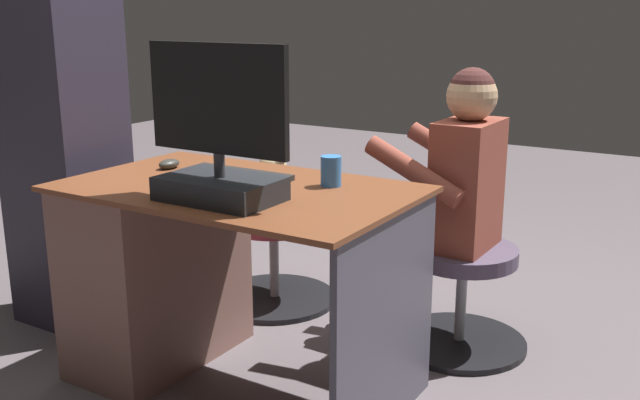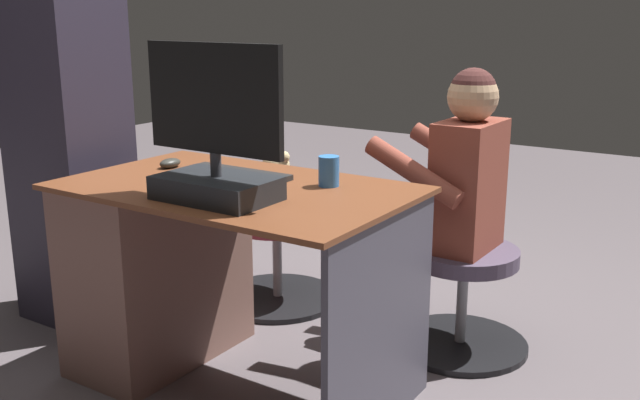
% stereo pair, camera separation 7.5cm
% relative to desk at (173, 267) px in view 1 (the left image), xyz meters
% --- Properties ---
extents(ground_plane, '(10.00, 10.00, 0.00)m').
position_rel_desk_xyz_m(ground_plane, '(-0.32, -0.35, -0.40)').
color(ground_plane, '#60565A').
extents(desk, '(1.22, 0.75, 0.75)m').
position_rel_desk_xyz_m(desk, '(0.00, 0.00, 0.00)').
color(desk, brown).
rests_on(desk, ground_plane).
extents(monitor, '(0.52, 0.24, 0.50)m').
position_rel_desk_xyz_m(monitor, '(-0.39, 0.18, 0.51)').
color(monitor, black).
rests_on(monitor, desk).
extents(keyboard, '(0.42, 0.14, 0.02)m').
position_rel_desk_xyz_m(keyboard, '(-0.23, -0.11, 0.37)').
color(keyboard, '#262626').
rests_on(keyboard, desk).
extents(computer_mouse, '(0.06, 0.10, 0.04)m').
position_rel_desk_xyz_m(computer_mouse, '(0.08, -0.09, 0.38)').
color(computer_mouse, '#2F2F2A').
rests_on(computer_mouse, desk).
extents(cup, '(0.07, 0.07, 0.11)m').
position_rel_desk_xyz_m(cup, '(-0.60, -0.17, 0.41)').
color(cup, '#3372BF').
rests_on(cup, desk).
extents(tv_remote, '(0.11, 0.15, 0.02)m').
position_rel_desk_xyz_m(tv_remote, '(-0.20, 0.01, 0.37)').
color(tv_remote, black).
rests_on(tv_remote, desk).
extents(office_chair_teddy, '(0.58, 0.58, 0.43)m').
position_rel_desk_xyz_m(office_chair_teddy, '(0.03, -0.71, -0.17)').
color(office_chair_teddy, black).
rests_on(office_chair_teddy, ground_plane).
extents(teddy_bear, '(0.21, 0.22, 0.30)m').
position_rel_desk_xyz_m(teddy_bear, '(0.03, -0.72, 0.16)').
color(teddy_bear, '#D7BC84').
rests_on(teddy_bear, office_chair_teddy).
extents(visitor_chair, '(0.55, 0.55, 0.43)m').
position_rel_desk_xyz_m(visitor_chair, '(-0.89, -0.72, -0.16)').
color(visitor_chair, black).
rests_on(visitor_chair, ground_plane).
extents(person, '(0.52, 0.48, 1.14)m').
position_rel_desk_xyz_m(person, '(-0.81, -0.72, 0.27)').
color(person, brown).
rests_on(person, ground_plane).
extents(equipment_rack, '(0.44, 0.36, 1.51)m').
position_rel_desk_xyz_m(equipment_rack, '(0.68, -0.09, 0.36)').
color(equipment_rack, '#2D2837').
rests_on(equipment_rack, ground_plane).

